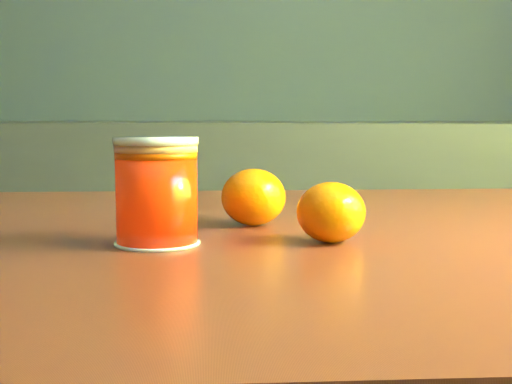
# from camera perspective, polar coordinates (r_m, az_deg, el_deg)

# --- Properties ---
(kitchen_counter) EXTENTS (3.15, 0.60, 0.90)m
(kitchen_counter) POSITION_cam_1_polar(r_m,az_deg,el_deg) (2.17, -16.07, -6.57)
(kitchen_counter) COLOR #414246
(kitchen_counter) RESTS_ON ground
(table) EXTENTS (1.19, 0.93, 0.81)m
(table) POSITION_cam_1_polar(r_m,az_deg,el_deg) (0.70, 1.77, -11.66)
(table) COLOR maroon
(table) RESTS_ON ground
(juice_glass) EXTENTS (0.07, 0.07, 0.09)m
(juice_glass) POSITION_cam_1_polar(r_m,az_deg,el_deg) (0.61, -7.95, 0.01)
(juice_glass) COLOR #FF2905
(juice_glass) RESTS_ON table
(orange_front) EXTENTS (0.06, 0.06, 0.05)m
(orange_front) POSITION_cam_1_polar(r_m,az_deg,el_deg) (0.62, 6.02, -1.62)
(orange_front) COLOR orange
(orange_front) RESTS_ON table
(orange_back) EXTENTS (0.08, 0.08, 0.06)m
(orange_back) POSITION_cam_1_polar(r_m,az_deg,el_deg) (0.71, -0.21, -0.41)
(orange_back) COLOR orange
(orange_back) RESTS_ON table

